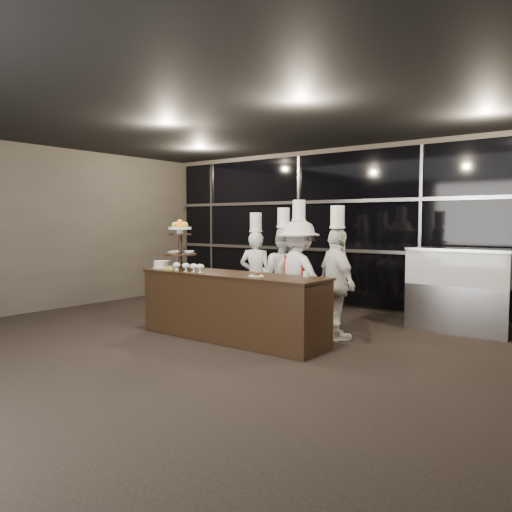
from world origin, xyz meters
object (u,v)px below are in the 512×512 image
Objects in this scene: layer_cake at (162,264)px; chef_b at (283,276)px; display_stand at (180,241)px; buffet_counter at (231,306)px; display_case at (460,285)px; chef_a at (256,275)px; chef_c at (299,275)px; chef_d at (337,283)px.

chef_b is at bearing 41.33° from layer_cake.
buffet_counter is at bearing 0.01° from display_stand.
display_case is (3.71, 2.49, -0.29)m from layer_cake.
display_stand is 0.40× the size of chef_b.
buffet_counter is at bearing -134.15° from display_case.
chef_a is 0.91× the size of chef_c.
display_stand is at bearing -144.08° from display_case.
display_case is 0.75× the size of chef_c.
display_stand reaches higher than layer_cake.
chef_b is (1.40, 1.23, -0.19)m from layer_cake.
buffet_counter is 3.81× the size of display_stand.
display_stand is at bearing -179.99° from buffet_counter.
display_case is at bearing 28.59° from chef_b.
buffet_counter is 1.94× the size of display_case.
display_stand is 4.21m from display_case.
display_case is at bearing 45.85° from buffet_counter.
layer_cake is 0.17× the size of chef_a.
chef_b is (-2.31, -1.26, 0.10)m from display_case.
chef_b is at bearing 163.47° from chef_d.
buffet_counter is 1.19m from chef_c.
chef_a is (0.90, 1.18, -0.20)m from layer_cake.
buffet_counter is 1.54× the size of chef_b.
layer_cake is 4.48m from display_case.
chef_d reaches higher than buffet_counter.
chef_a is 0.87m from chef_c.
display_case reaches higher than layer_cake.
chef_c is (0.42, 1.05, 0.37)m from buffet_counter.
buffet_counter is 1.23m from chef_b.
chef_b is 0.39m from chef_c.
display_case is at bearing 53.05° from chef_d.
chef_b reaches higher than chef_a.
buffet_counter is 1.33m from display_stand.
chef_d is (-1.19, -1.59, 0.11)m from display_case.
chef_a is at bearing -174.42° from chef_b.
layer_cake is at bearing -138.67° from chef_b.
display_case is (3.37, 2.44, -0.65)m from display_stand.
buffet_counter is at bearing 2.14° from layer_cake.
display_case is at bearing 35.92° from display_stand.
layer_cake is at bearing -160.27° from chef_d.
chef_c is (1.42, 1.05, -0.50)m from display_stand.
chef_d reaches higher than layer_cake.
chef_b is at bearing 87.09° from buffet_counter.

